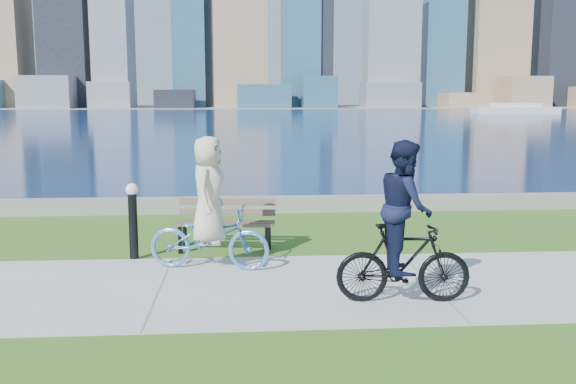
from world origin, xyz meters
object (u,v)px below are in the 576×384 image
Objects in this scene: park_bench at (226,220)px; cyclist_man at (404,235)px; cyclist_woman at (209,220)px; bollard_lamp at (133,216)px.

park_bench is 0.83× the size of cyclist_man.
cyclist_man is (2.46, -3.20, 0.39)m from park_bench.
cyclist_woman reaches higher than park_bench.
cyclist_woman reaches higher than bollard_lamp.
bollard_lamp is at bearing -152.96° from park_bench.
cyclist_woman is (-0.23, -1.32, 0.26)m from park_bench.
park_bench is 0.86× the size of cyclist_woman.
cyclist_man reaches higher than park_bench.
park_bench is at bearing 1.77° from cyclist_woman.
cyclist_man is (4.02, -2.64, 0.19)m from bollard_lamp.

